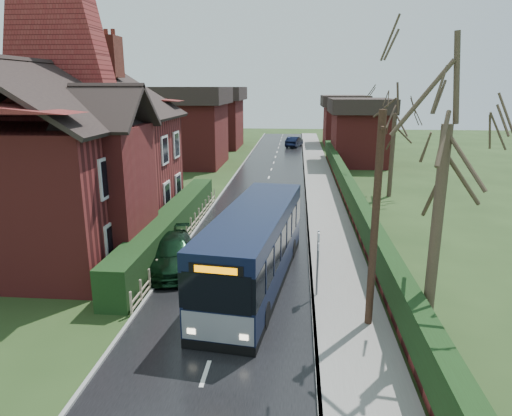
# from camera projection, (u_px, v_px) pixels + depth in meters

# --- Properties ---
(ground) EXTENTS (140.00, 140.00, 0.00)m
(ground) POSITION_uv_depth(u_px,v_px,m) (235.00, 283.00, 18.22)
(ground) COLOR #314A20
(ground) RESTS_ON ground
(road) EXTENTS (6.00, 100.00, 0.02)m
(road) POSITION_uv_depth(u_px,v_px,m) (257.00, 215.00, 27.85)
(road) COLOR black
(road) RESTS_ON ground
(pavement) EXTENTS (2.50, 100.00, 0.14)m
(pavement) POSITION_uv_depth(u_px,v_px,m) (327.00, 216.00, 27.46)
(pavement) COLOR slate
(pavement) RESTS_ON ground
(kerb_right) EXTENTS (0.12, 100.00, 0.14)m
(kerb_right) POSITION_uv_depth(u_px,v_px,m) (307.00, 215.00, 27.57)
(kerb_right) COLOR gray
(kerb_right) RESTS_ON ground
(kerb_left) EXTENTS (0.12, 100.00, 0.10)m
(kerb_left) POSITION_uv_depth(u_px,v_px,m) (207.00, 213.00, 28.10)
(kerb_left) COLOR gray
(kerb_left) RESTS_ON ground
(front_hedge) EXTENTS (1.20, 16.00, 1.60)m
(front_hedge) POSITION_uv_depth(u_px,v_px,m) (172.00, 225.00, 23.17)
(front_hedge) COLOR black
(front_hedge) RESTS_ON ground
(picket_fence) EXTENTS (0.10, 16.00, 0.90)m
(picket_fence) POSITION_uv_depth(u_px,v_px,m) (187.00, 232.00, 23.19)
(picket_fence) COLOR gray
(picket_fence) RESTS_ON ground
(right_wall_hedge) EXTENTS (0.60, 50.00, 1.80)m
(right_wall_hedge) POSITION_uv_depth(u_px,v_px,m) (354.00, 201.00, 27.09)
(right_wall_hedge) COLOR maroon
(right_wall_hedge) RESTS_ON ground
(brick_house) EXTENTS (9.30, 14.60, 10.30)m
(brick_house) POSITION_uv_depth(u_px,v_px,m) (71.00, 154.00, 22.45)
(brick_house) COLOR maroon
(brick_house) RESTS_ON ground
(bus) EXTENTS (3.54, 10.27, 3.06)m
(bus) POSITION_uv_depth(u_px,v_px,m) (254.00, 248.00, 17.73)
(bus) COLOR black
(bus) RESTS_ON ground
(car_silver) EXTENTS (1.66, 3.71, 1.24)m
(car_silver) POSITION_uv_depth(u_px,v_px,m) (207.00, 250.00, 20.13)
(car_silver) COLOR #A4A4A9
(car_silver) RESTS_ON ground
(car_green) EXTENTS (3.00, 5.05, 1.37)m
(car_green) POSITION_uv_depth(u_px,v_px,m) (172.00, 253.00, 19.56)
(car_green) COLOR black
(car_green) RESTS_ON ground
(car_distant) EXTENTS (2.39, 4.37, 1.36)m
(car_distant) POSITION_uv_depth(u_px,v_px,m) (294.00, 142.00, 59.38)
(car_distant) COLOR black
(car_distant) RESTS_ON ground
(bus_stop_sign) EXTENTS (0.07, 0.39, 2.62)m
(bus_stop_sign) POSITION_uv_depth(u_px,v_px,m) (318.00, 254.00, 16.50)
(bus_stop_sign) COLOR slate
(bus_stop_sign) RESTS_ON ground
(telegraph_pole) EXTENTS (0.24, 0.90, 6.96)m
(telegraph_pole) POSITION_uv_depth(u_px,v_px,m) (375.00, 224.00, 14.02)
(telegraph_pole) COLOR black
(telegraph_pole) RESTS_ON ground
(tree_right_near) EXTENTS (4.39, 4.39, 9.47)m
(tree_right_near) POSITION_uv_depth(u_px,v_px,m) (449.00, 107.00, 12.08)
(tree_right_near) COLOR #3E3225
(tree_right_near) RESTS_ON ground
(tree_right_far) EXTENTS (4.31, 4.31, 8.32)m
(tree_right_far) POSITION_uv_depth(u_px,v_px,m) (396.00, 108.00, 31.06)
(tree_right_far) COLOR #382B21
(tree_right_far) RESTS_ON ground
(tree_house_side) EXTENTS (4.24, 4.24, 9.64)m
(tree_house_side) POSITION_uv_depth(u_px,v_px,m) (80.00, 93.00, 31.91)
(tree_house_side) COLOR #34271F
(tree_house_side) RESTS_ON ground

